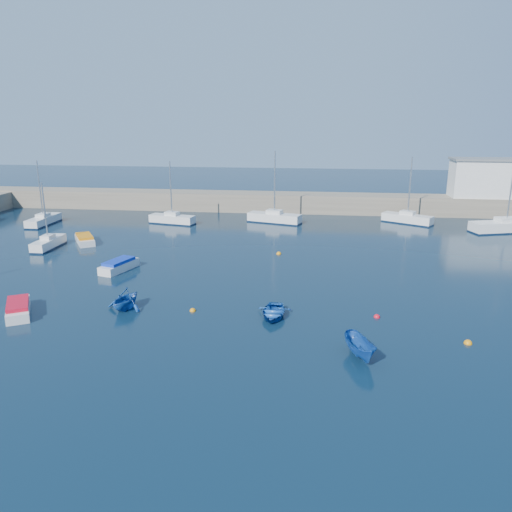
# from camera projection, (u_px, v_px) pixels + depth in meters

# --- Properties ---
(ground) EXTENTS (220.00, 220.00, 0.00)m
(ground) POSITION_uv_depth(u_px,v_px,m) (197.00, 352.00, 29.12)
(ground) COLOR #0B1F31
(ground) RESTS_ON ground
(back_wall) EXTENTS (96.00, 4.50, 2.60)m
(back_wall) POSITION_uv_depth(u_px,v_px,m) (271.00, 202.00, 72.74)
(back_wall) COLOR #796E5C
(back_wall) RESTS_ON ground
(harbor_office) EXTENTS (10.00, 4.00, 5.00)m
(harbor_office) POSITION_uv_depth(u_px,v_px,m) (489.00, 179.00, 68.19)
(harbor_office) COLOR silver
(harbor_office) RESTS_ON back_wall
(sailboat_3) EXTENTS (1.50, 5.13, 6.87)m
(sailboat_3) POSITION_uv_depth(u_px,v_px,m) (48.00, 243.00, 52.14)
(sailboat_3) COLOR silver
(sailboat_3) RESTS_ON ground
(sailboat_4) EXTENTS (1.75, 6.16, 8.10)m
(sailboat_4) POSITION_uv_depth(u_px,v_px,m) (44.00, 220.00, 63.58)
(sailboat_4) COLOR silver
(sailboat_4) RESTS_ON ground
(sailboat_5) EXTENTS (6.17, 2.94, 7.94)m
(sailboat_5) POSITION_uv_depth(u_px,v_px,m) (172.00, 219.00, 64.12)
(sailboat_5) COLOR silver
(sailboat_5) RESTS_ON ground
(sailboat_6) EXTENTS (7.19, 3.83, 9.16)m
(sailboat_6) POSITION_uv_depth(u_px,v_px,m) (274.00, 218.00, 64.77)
(sailboat_6) COLOR silver
(sailboat_6) RESTS_ON ground
(sailboat_7) EXTENTS (6.37, 4.87, 8.48)m
(sailboat_7) POSITION_uv_depth(u_px,v_px,m) (407.00, 218.00, 64.38)
(sailboat_7) COLOR silver
(sailboat_7) RESTS_ON ground
(sailboat_8) EXTENTS (8.81, 4.73, 11.01)m
(sailboat_8) POSITION_uv_depth(u_px,v_px,m) (506.00, 226.00, 59.49)
(sailboat_8) COLOR silver
(sailboat_8) RESTS_ON ground
(motorboat_0) EXTENTS (3.33, 4.31, 0.93)m
(motorboat_0) POSITION_uv_depth(u_px,v_px,m) (18.00, 308.00, 34.64)
(motorboat_0) COLOR silver
(motorboat_0) RESTS_ON ground
(motorboat_1) EXTENTS (2.53, 4.31, 1.00)m
(motorboat_1) POSITION_uv_depth(u_px,v_px,m) (119.00, 265.00, 44.53)
(motorboat_1) COLOR silver
(motorboat_1) RESTS_ON ground
(motorboat_2) EXTENTS (3.71, 4.54, 0.91)m
(motorboat_2) POSITION_uv_depth(u_px,v_px,m) (85.00, 239.00, 54.29)
(motorboat_2) COLOR silver
(motorboat_2) RESTS_ON ground
(dinghy_center) EXTENTS (2.48, 3.41, 0.69)m
(dinghy_center) POSITION_uv_depth(u_px,v_px,m) (273.00, 312.00, 34.15)
(dinghy_center) COLOR #174A9F
(dinghy_center) RESTS_ON ground
(dinghy_left) EXTENTS (3.21, 3.51, 1.58)m
(dinghy_left) POSITION_uv_depth(u_px,v_px,m) (125.00, 299.00, 35.43)
(dinghy_left) COLOR #174A9F
(dinghy_left) RESTS_ON ground
(dinghy_right) EXTENTS (2.16, 3.41, 1.23)m
(dinghy_right) POSITION_uv_depth(u_px,v_px,m) (360.00, 348.00, 28.26)
(dinghy_right) COLOR #174A9F
(dinghy_right) RESTS_ON ground
(buoy_0) EXTENTS (0.44, 0.44, 0.44)m
(buoy_0) POSITION_uv_depth(u_px,v_px,m) (193.00, 311.00, 35.29)
(buoy_0) COLOR orange
(buoy_0) RESTS_ON ground
(buoy_1) EXTENTS (0.45, 0.45, 0.45)m
(buoy_1) POSITION_uv_depth(u_px,v_px,m) (377.00, 317.00, 34.19)
(buoy_1) COLOR red
(buoy_1) RESTS_ON ground
(buoy_2) EXTENTS (0.50, 0.50, 0.50)m
(buoy_2) POSITION_uv_depth(u_px,v_px,m) (468.00, 344.00, 30.22)
(buoy_2) COLOR orange
(buoy_2) RESTS_ON ground
(buoy_3) EXTENTS (0.50, 0.50, 0.50)m
(buoy_3) POSITION_uv_depth(u_px,v_px,m) (279.00, 254.00, 49.99)
(buoy_3) COLOR orange
(buoy_3) RESTS_ON ground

